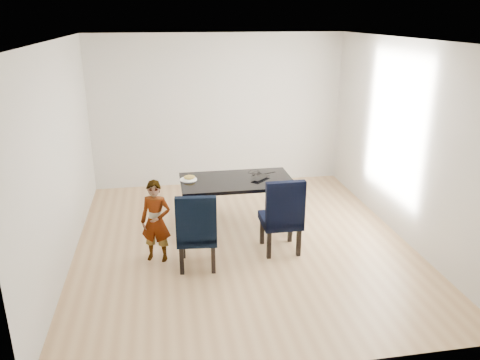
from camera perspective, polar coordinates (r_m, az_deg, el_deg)
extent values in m
cube|color=tan|center=(6.55, 0.30, -7.65)|extent=(4.50, 5.00, 0.01)
cube|color=white|center=(5.83, 0.35, 16.77)|extent=(4.50, 5.00, 0.01)
cube|color=silver|center=(8.46, -2.66, 8.38)|extent=(4.50, 0.01, 2.70)
cube|color=silver|center=(3.76, 7.01, -6.46)|extent=(4.50, 0.01, 2.70)
cube|color=white|center=(6.09, -21.09, 2.61)|extent=(0.01, 5.00, 2.70)
cube|color=white|center=(6.80, 19.45, 4.49)|extent=(0.01, 5.00, 2.70)
cube|color=black|center=(6.83, -0.42, -2.92)|extent=(1.60, 0.90, 0.75)
cube|color=black|center=(5.79, -5.26, -5.95)|extent=(0.53, 0.55, 1.00)
cube|color=black|center=(6.16, 4.97, -4.11)|extent=(0.50, 0.52, 1.04)
imported|color=#FF4A15|center=(5.99, -10.21, -4.98)|extent=(0.45, 0.36, 1.07)
cylinder|color=white|center=(6.72, -6.30, 0.05)|extent=(0.25, 0.25, 0.01)
ellipsoid|color=#B2943F|center=(6.70, -6.18, 0.35)|extent=(0.18, 0.14, 0.07)
imported|color=black|center=(6.76, 2.18, 0.32)|extent=(0.38, 0.37, 0.03)
torus|color=black|center=(6.92, 2.07, 0.71)|extent=(0.18, 0.18, 0.01)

